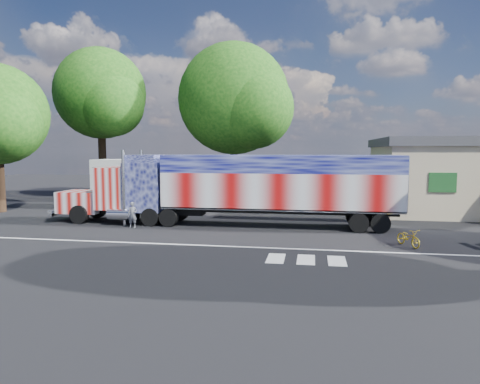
% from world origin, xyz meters
% --- Properties ---
extents(ground, '(100.00, 100.00, 0.00)m').
position_xyz_m(ground, '(0.00, 0.00, 0.00)').
color(ground, black).
extents(lane_markings, '(30.00, 2.67, 0.01)m').
position_xyz_m(lane_markings, '(1.71, -3.77, 0.01)').
color(lane_markings, silver).
rests_on(lane_markings, ground).
extents(semi_truck, '(20.51, 3.24, 4.37)m').
position_xyz_m(semi_truck, '(-0.16, 2.58, 2.25)').
color(semi_truck, black).
rests_on(semi_truck, ground).
extents(coach_bus, '(12.60, 2.93, 3.66)m').
position_xyz_m(coach_bus, '(-5.87, 9.08, 1.90)').
color(coach_bus, white).
rests_on(coach_bus, ground).
extents(woman, '(0.55, 0.37, 1.47)m').
position_xyz_m(woman, '(-5.77, 0.80, 0.73)').
color(woman, slate).
rests_on(woman, ground).
extents(bicycle, '(1.15, 1.62, 0.81)m').
position_xyz_m(bicycle, '(8.52, -1.59, 0.40)').
color(bicycle, gold).
rests_on(bicycle, ground).
extents(tree_n_mid, '(10.71, 10.20, 14.17)m').
position_xyz_m(tree_n_mid, '(-2.92, 17.57, 9.02)').
color(tree_n_mid, black).
rests_on(tree_n_mid, ground).
extents(tree_nw_a, '(8.57, 8.16, 13.57)m').
position_xyz_m(tree_nw_a, '(-14.76, 14.98, 9.42)').
color(tree_nw_a, black).
rests_on(tree_nw_a, ground).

